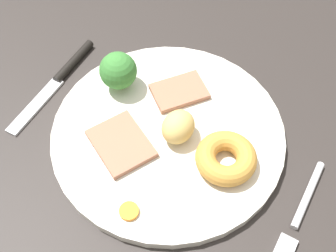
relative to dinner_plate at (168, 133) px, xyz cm
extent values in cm
cube|color=#2B2623|center=(0.77, 2.18, -2.50)|extent=(120.00, 84.00, 3.60)
cylinder|color=silver|center=(0.00, 0.00, 0.00)|extent=(29.91, 29.91, 1.40)
cube|color=#9E664C|center=(1.90, -5.99, 1.10)|extent=(8.20, 8.66, 0.80)
cube|color=#9E664C|center=(3.80, 4.97, 1.10)|extent=(9.71, 8.95, 0.80)
torus|color=#C68938|center=(-8.41, 0.47, 1.96)|extent=(7.42, 7.42, 2.51)
ellipsoid|color=#D8B260|center=(-1.48, 0.01, 2.67)|extent=(4.01, 4.73, 3.93)
cylinder|color=orange|center=(-2.10, 11.78, 0.94)|extent=(2.27, 2.27, 0.49)
cylinder|color=#8CB766|center=(9.55, -2.92, 1.33)|extent=(1.59, 1.59, 1.25)
sphere|color=#387A33|center=(9.55, -2.92, 3.72)|extent=(5.04, 5.04, 5.04)
cylinder|color=silver|center=(-18.60, -1.47, -0.25)|extent=(1.17, 9.52, 0.90)
cylinder|color=black|center=(18.51, -3.66, -0.10)|extent=(1.66, 8.55, 1.20)
cube|color=silver|center=(18.02, 5.33, -0.50)|extent=(2.27, 10.58, 0.40)
camera|label=1|loc=(-15.83, 25.68, 45.57)|focal=45.21mm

